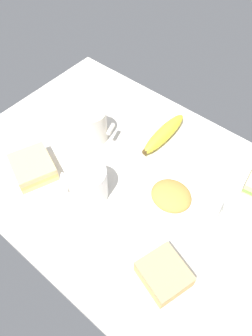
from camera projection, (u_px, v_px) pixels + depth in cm
name	position (u px, v px, depth cm)	size (l,w,h in cm)	color
tabletop	(126.00, 177.00, 86.41)	(90.00, 64.00, 2.00)	beige
plate_of_food	(171.00, 197.00, 79.76)	(17.65, 17.65, 4.04)	white
coffee_mug_black	(88.00, 183.00, 78.09)	(11.67, 10.69, 9.54)	white
coffee_mug_milky	(93.00, 125.00, 89.57)	(10.58, 8.23, 10.13)	silver
sandwich_side	(33.00, 167.00, 84.38)	(13.94, 13.32, 4.40)	#DBB77A
sandwich_extra	(164.00, 274.00, 67.38)	(11.94, 11.30, 4.40)	tan
glass_of_milk	(234.00, 222.00, 71.58)	(6.98, 6.98, 11.48)	silver
banana	(165.00, 134.00, 91.76)	(4.29, 18.89, 4.07)	yellow
paper_napkin	(66.00, 103.00, 102.42)	(15.97, 15.97, 0.30)	white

